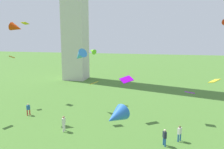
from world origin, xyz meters
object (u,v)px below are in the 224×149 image
at_px(person_3, 28,109).
at_px(kite_flying_5, 223,23).
at_px(kite_flying_11, 190,93).
at_px(kite_flying_3, 214,81).
at_px(kite_flying_7, 25,23).
at_px(kite_flying_8, 127,79).
at_px(kite_flying_10, 80,56).
at_px(person_0, 64,123).
at_px(kite_flying_6, 12,57).
at_px(person_2, 180,133).
at_px(person_1, 165,136).
at_px(kite_flying_1, 16,28).
at_px(kite_flying_4, 116,116).
at_px(kite_flying_9, 94,83).
at_px(kite_flying_2, 92,51).

height_order(person_3, kite_flying_5, kite_flying_5).
relative_size(person_3, kite_flying_11, 1.28).
height_order(kite_flying_3, kite_flying_7, kite_flying_7).
relative_size(kite_flying_8, kite_flying_10, 0.69).
xyz_separation_m(person_0, kite_flying_8, (6.37, 5.72, 4.21)).
relative_size(person_0, kite_flying_11, 1.42).
bearing_deg(kite_flying_6, kite_flying_10, 151.58).
bearing_deg(person_2, person_1, -10.34).
xyz_separation_m(person_3, kite_flying_6, (-4.79, 4.01, 6.61)).
distance_m(person_1, kite_flying_11, 8.42).
height_order(person_0, kite_flying_1, kite_flying_1).
relative_size(person_3, kite_flying_7, 1.10).
bearing_deg(person_1, kite_flying_1, -127.62).
distance_m(kite_flying_4, kite_flying_6, 22.27).
relative_size(person_1, kite_flying_9, 1.50).
xyz_separation_m(person_1, kite_flying_11, (3.01, 7.34, 2.84)).
relative_size(person_2, kite_flying_9, 1.47).
xyz_separation_m(kite_flying_1, kite_flying_11, (22.04, 2.44, -8.02)).
bearing_deg(kite_flying_2, kite_flying_10, 31.30).
height_order(kite_flying_5, kite_flying_10, kite_flying_5).
relative_size(kite_flying_5, kite_flying_6, 1.37).
bearing_deg(kite_flying_10, kite_flying_11, 117.69).
relative_size(kite_flying_9, kite_flying_10, 0.43).
bearing_deg(kite_flying_6, kite_flying_7, -121.51).
xyz_separation_m(person_0, kite_flying_2, (-0.41, 12.95, 7.25)).
bearing_deg(kite_flying_3, kite_flying_9, 112.34).
height_order(kite_flying_9, kite_flying_11, kite_flying_9).
distance_m(kite_flying_1, kite_flying_7, 9.47).
xyz_separation_m(kite_flying_2, kite_flying_9, (2.90, -9.02, -3.31)).
bearing_deg(person_3, kite_flying_7, 58.76).
relative_size(person_3, kite_flying_5, 1.14).
xyz_separation_m(kite_flying_2, kite_flying_10, (-0.60, -4.31, -0.41)).
bearing_deg(kite_flying_9, kite_flying_8, 168.63).
relative_size(person_3, kite_flying_2, 1.03).
height_order(person_1, person_3, person_1).
bearing_deg(kite_flying_10, person_2, 95.40).
bearing_deg(kite_flying_4, kite_flying_7, 164.90).
relative_size(person_3, kite_flying_3, 1.52).
height_order(person_3, kite_flying_2, kite_flying_2).
relative_size(kite_flying_5, kite_flying_9, 1.25).
height_order(kite_flying_6, kite_flying_10, kite_flying_10).
bearing_deg(kite_flying_8, kite_flying_2, 90.91).
height_order(kite_flying_4, kite_flying_6, kite_flying_6).
bearing_deg(person_2, kite_flying_11, -155.50).
height_order(kite_flying_2, kite_flying_7, kite_flying_7).
distance_m(kite_flying_1, kite_flying_2, 12.32).
bearing_deg(kite_flying_6, kite_flying_9, 132.25).
xyz_separation_m(kite_flying_4, kite_flying_9, (-4.32, 7.55, 1.36)).
distance_m(kite_flying_5, kite_flying_7, 31.29).
relative_size(person_2, kite_flying_4, 0.60).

